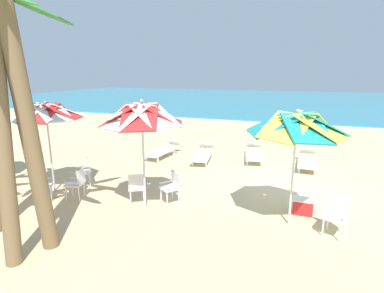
{
  "coord_description": "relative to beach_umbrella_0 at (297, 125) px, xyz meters",
  "views": [
    {
      "loc": [
        0.29,
        -9.39,
        3.47
      ],
      "look_at": [
        -3.14,
        0.12,
        1.0
      ],
      "focal_mm": 28.71,
      "sensor_mm": 36.0,
      "label": 1
    }
  ],
  "objects": [
    {
      "name": "plastic_chair_4",
      "position": [
        -6.49,
        -0.91,
        -1.84
      ],
      "size": [
        0.63,
        0.63,
        0.87
      ],
      "color": "white",
      "rests_on": "ground"
    },
    {
      "name": "surf_foam",
      "position": [
        -0.2,
        14.64,
        -2.34
      ],
      "size": [
        80.0,
        0.7,
        0.01
      ],
      "primitive_type": "cube",
      "color": "white",
      "rests_on": "ground"
    },
    {
      "name": "beachgoer_seated",
      "position": [
        0.68,
        12.3,
        -2.05
      ],
      "size": [
        0.3,
        0.93,
        0.92
      ],
      "color": "#2D4CA5",
      "rests_on": "ground"
    },
    {
      "name": "beach_umbrella_1",
      "position": [
        -3.55,
        -0.41,
        0.09
      ],
      "size": [
        2.1,
        2.1,
        2.83
      ],
      "color": "silver",
      "rests_on": "ground"
    },
    {
      "name": "plastic_chair_3",
      "position": [
        -6.1,
        0.47,
        -1.84
      ],
      "size": [
        0.63,
        0.63,
        0.87
      ],
      "color": "white",
      "rests_on": "ground"
    },
    {
      "name": "sun_lounger_1",
      "position": [
        -1.62,
        5.18,
        -2.06
      ],
      "size": [
        0.98,
        2.22,
        0.62
      ],
      "color": "white",
      "rests_on": "ground"
    },
    {
      "name": "plastic_chair_5",
      "position": [
        -5.63,
        -0.48,
        -1.84
      ],
      "size": [
        0.57,
        0.54,
        0.87
      ],
      "color": "white",
      "rests_on": "ground"
    },
    {
      "name": "sun_lounger_3",
      "position": [
        -5.27,
        4.39,
        -2.06
      ],
      "size": [
        0.87,
        2.2,
        0.62
      ],
      "color": "white",
      "rests_on": "ground"
    },
    {
      "name": "cooler_box",
      "position": [
        0.29,
        0.68,
        -2.14
      ],
      "size": [
        0.5,
        0.34,
        0.4
      ],
      "color": "red",
      "rests_on": "ground"
    },
    {
      "name": "sea",
      "position": [
        -0.2,
        32.94,
        -2.29
      ],
      "size": [
        80.0,
        36.0,
        0.1
      ],
      "primitive_type": "cube",
      "color": "teal",
      "rests_on": "ground"
    },
    {
      "name": "plastic_chair_2",
      "position": [
        -3.05,
        0.18,
        -1.84
      ],
      "size": [
        0.62,
        0.63,
        0.87
      ],
      "color": "white",
      "rests_on": "ground"
    },
    {
      "name": "sun_lounger_2",
      "position": [
        -3.52,
        4.36,
        -2.06
      ],
      "size": [
        0.93,
        2.21,
        0.62
      ],
      "color": "white",
      "rests_on": "ground"
    },
    {
      "name": "plastic_chair_1",
      "position": [
        -3.91,
        -0.2,
        -1.84
      ],
      "size": [
        0.61,
        0.62,
        0.87
      ],
      "color": "white",
      "rests_on": "ground"
    },
    {
      "name": "beach_umbrella_0",
      "position": [
        0.0,
        0.0,
        0.0
      ],
      "size": [
        2.17,
        2.17,
        2.7
      ],
      "color": "silver",
      "rests_on": "ground"
    },
    {
      "name": "sun_lounger_0",
      "position": [
        0.41,
        4.85,
        -2.06
      ],
      "size": [
        0.65,
        2.15,
        0.62
      ],
      "color": "white",
      "rests_on": "ground"
    },
    {
      "name": "plastic_chair_0",
      "position": [
        0.96,
        -0.15,
        -1.84
      ],
      "size": [
        0.56,
        0.58,
        0.87
      ],
      "color": "white",
      "rests_on": "ground"
    },
    {
      "name": "ground_plane",
      "position": [
        -0.2,
        2.45,
        -2.34
      ],
      "size": [
        80.0,
        80.0,
        0.0
      ],
      "primitive_type": "plane",
      "color": "#D3B784"
    },
    {
      "name": "beach_umbrella_2",
      "position": [
        -6.69,
        -0.24,
        0.01
      ],
      "size": [
        2.01,
        2.01,
        2.69
      ],
      "color": "silver",
      "rests_on": "ground"
    },
    {
      "name": "palm_tree_2",
      "position": [
        -4.53,
        -2.83,
        0.89
      ],
      "size": [
        3.0,
        2.57,
        5.47
      ],
      "color": "brown",
      "rests_on": "ground"
    }
  ]
}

